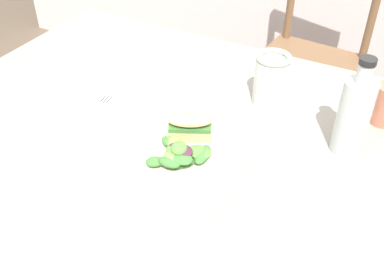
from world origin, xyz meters
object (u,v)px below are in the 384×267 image
(fork_on_napkin, at_px, (95,113))
(sandwich_half_front, at_px, (190,125))
(dining_table, at_px, (189,177))
(bottle_cold_brew, at_px, (353,119))
(chair_wooden_far, at_px, (311,60))
(plate_lunch, at_px, (183,150))
(mason_jar_iced_tea, at_px, (271,82))

(fork_on_napkin, bearing_deg, sandwich_half_front, 5.66)
(dining_table, xyz_separation_m, bottle_cold_brew, (0.31, 0.12, 0.20))
(dining_table, distance_m, chair_wooden_far, 1.03)
(plate_lunch, bearing_deg, sandwich_half_front, 98.21)
(plate_lunch, relative_size, sandwich_half_front, 2.53)
(chair_wooden_far, height_order, sandwich_half_front, chair_wooden_far)
(chair_wooden_far, distance_m, sandwich_half_front, 1.07)
(plate_lunch, xyz_separation_m, sandwich_half_front, (-0.01, 0.04, 0.03))
(chair_wooden_far, bearing_deg, fork_on_napkin, -103.66)
(plate_lunch, height_order, bottle_cold_brew, bottle_cold_brew)
(dining_table, bearing_deg, mason_jar_iced_tea, 63.33)
(sandwich_half_front, xyz_separation_m, bottle_cold_brew, (0.30, 0.12, 0.04))
(sandwich_half_front, bearing_deg, dining_table, 134.82)
(plate_lunch, xyz_separation_m, fork_on_napkin, (-0.24, 0.02, 0.00))
(bottle_cold_brew, bearing_deg, fork_on_napkin, -164.62)
(bottle_cold_brew, height_order, mason_jar_iced_tea, bottle_cold_brew)
(chair_wooden_far, relative_size, plate_lunch, 3.20)
(dining_table, relative_size, fork_on_napkin, 6.86)
(dining_table, distance_m, sandwich_half_front, 0.16)
(dining_table, bearing_deg, bottle_cold_brew, 20.74)
(plate_lunch, bearing_deg, dining_table, 105.28)
(plate_lunch, distance_m, mason_jar_iced_tea, 0.28)
(dining_table, height_order, plate_lunch, plate_lunch)
(dining_table, bearing_deg, chair_wooden_far, 88.64)
(mason_jar_iced_tea, bearing_deg, sandwich_half_front, -114.28)
(fork_on_napkin, height_order, mason_jar_iced_tea, mason_jar_iced_tea)
(bottle_cold_brew, relative_size, mason_jar_iced_tea, 1.70)
(chair_wooden_far, relative_size, sandwich_half_front, 8.09)
(mason_jar_iced_tea, bearing_deg, chair_wooden_far, 95.85)
(chair_wooden_far, height_order, plate_lunch, chair_wooden_far)
(dining_table, relative_size, plate_lunch, 4.68)
(plate_lunch, relative_size, bottle_cold_brew, 1.27)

